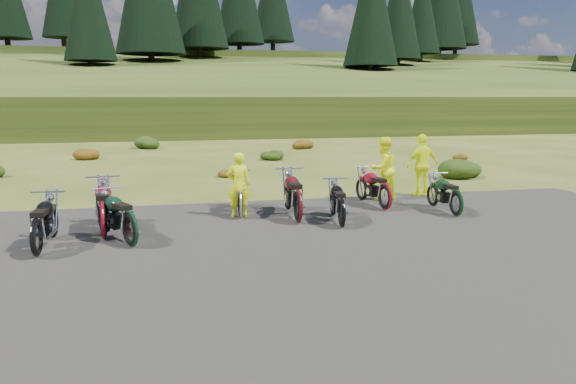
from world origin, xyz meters
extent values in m
plane|color=#384918|center=(0.00, 0.00, 0.00)|extent=(300.00, 300.00, 0.00)
cube|color=black|center=(0.00, -2.00, 0.00)|extent=(20.00, 12.00, 0.04)
cube|color=#2C3B13|center=(0.00, 110.00, 0.00)|extent=(300.00, 90.00, 9.17)
cylinder|color=black|center=(-21.00, 69.00, 9.48)|extent=(0.70, 0.70, 2.20)
cylinder|color=black|center=(-15.00, 75.00, 10.27)|extent=(0.70, 0.70, 2.20)
cylinder|color=black|center=(-9.00, 50.00, 5.69)|extent=(0.70, 0.70, 2.20)
cone|color=black|center=(-9.00, 50.00, 12.59)|extent=(5.28, 5.28, 12.00)
cylinder|color=black|center=(-3.00, 56.00, 6.88)|extent=(0.70, 0.70, 2.20)
cylinder|color=black|center=(3.00, 62.00, 8.08)|extent=(0.70, 0.70, 2.20)
cylinder|color=black|center=(9.00, 68.00, 9.28)|extent=(0.70, 0.70, 2.20)
cylinder|color=black|center=(15.00, 74.00, 10.27)|extent=(0.70, 0.70, 2.20)
cylinder|color=black|center=(21.00, 49.00, 5.49)|extent=(0.70, 0.70, 2.20)
cone|color=black|center=(21.00, 49.00, 13.39)|extent=(6.16, 6.16, 14.00)
cylinder|color=black|center=(27.00, 55.00, 6.68)|extent=(0.70, 0.70, 2.20)
cone|color=black|center=(27.00, 55.00, 14.08)|extent=(5.72, 5.72, 13.00)
cylinder|color=black|center=(33.00, 61.00, 7.88)|extent=(0.70, 0.70, 2.20)
cone|color=black|center=(33.00, 61.00, 14.78)|extent=(5.28, 5.28, 12.00)
cylinder|color=black|center=(39.00, 67.00, 9.08)|extent=(0.70, 0.70, 2.20)
cylinder|color=black|center=(45.00, 73.00, 10.27)|extent=(0.70, 0.70, 2.20)
ellipsoid|color=#6E340D|center=(-6.20, 16.60, 0.38)|extent=(1.30, 1.30, 0.77)
ellipsoid|color=#1C360D|center=(-3.30, 21.90, 0.46)|extent=(1.56, 1.56, 0.92)
ellipsoid|color=#6E340D|center=(-0.40, 9.20, 0.23)|extent=(0.77, 0.77, 0.45)
ellipsoid|color=#1C360D|center=(2.50, 14.50, 0.31)|extent=(1.03, 1.03, 0.61)
ellipsoid|color=#6E340D|center=(5.40, 19.80, 0.38)|extent=(1.30, 1.30, 0.77)
ellipsoid|color=#1C360D|center=(8.30, 7.10, 0.46)|extent=(1.56, 1.56, 0.92)
ellipsoid|color=#6E340D|center=(11.20, 12.40, 0.23)|extent=(0.77, 0.77, 0.45)
imported|color=#D3E40C|center=(-0.90, 1.98, 0.82)|extent=(0.61, 0.42, 1.64)
imported|color=#D3E40C|center=(3.57, 3.37, 0.92)|extent=(1.09, 0.97, 1.85)
imported|color=#D3E40C|center=(5.04, 3.80, 0.94)|extent=(1.16, 0.62, 1.88)
camera|label=1|loc=(-2.89, -11.86, 3.05)|focal=35.00mm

